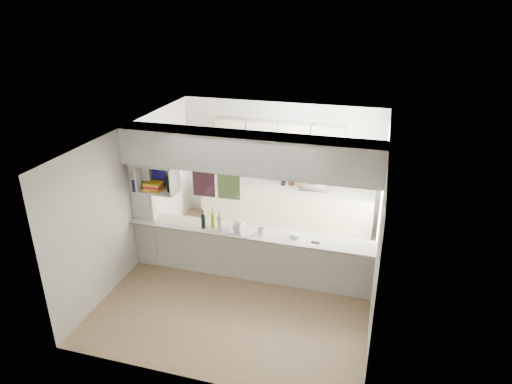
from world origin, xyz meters
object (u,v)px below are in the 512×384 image
(bowl, at_px, (316,173))
(wine_bottles, at_px, (212,221))
(microwave, at_px, (313,182))
(dish_rack, at_px, (241,228))

(bowl, xyz_separation_m, wine_bottles, (-1.39, -2.21, -0.19))
(microwave, distance_m, dish_rack, 2.35)
(microwave, xyz_separation_m, bowl, (0.03, 0.01, 0.18))
(dish_rack, xyz_separation_m, wine_bottles, (-0.50, -0.01, 0.05))
(dish_rack, bearing_deg, bowl, 84.15)
(wine_bottles, bearing_deg, dish_rack, 1.11)
(bowl, bearing_deg, wine_bottles, -122.12)
(microwave, height_order, bowl, bowl)
(dish_rack, height_order, wine_bottles, wine_bottles)
(microwave, relative_size, dish_rack, 1.17)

